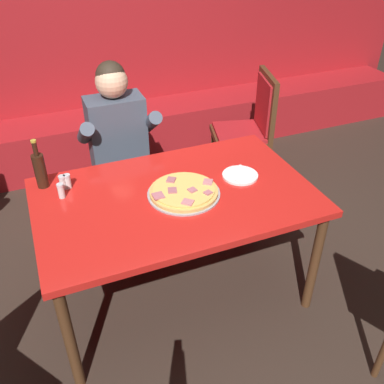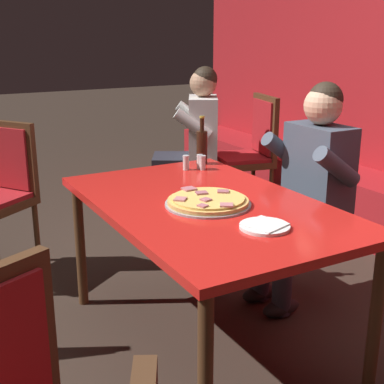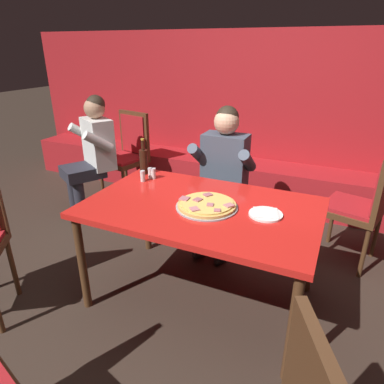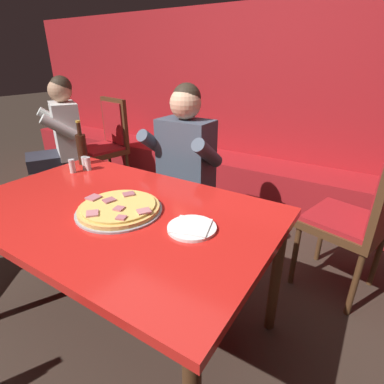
{
  "view_description": "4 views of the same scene",
  "coord_description": "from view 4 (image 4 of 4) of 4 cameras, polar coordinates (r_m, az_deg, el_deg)",
  "views": [
    {
      "loc": [
        -0.64,
        -1.83,
        2.1
      ],
      "look_at": [
        0.11,
        0.01,
        0.74
      ],
      "focal_mm": 40.0,
      "sensor_mm": 36.0,
      "label": 1
    },
    {
      "loc": [
        2.07,
        -1.24,
        1.54
      ],
      "look_at": [
        -0.16,
        0.01,
        0.76
      ],
      "focal_mm": 50.0,
      "sensor_mm": 36.0,
      "label": 2
    },
    {
      "loc": [
        0.79,
        -1.88,
        1.73
      ],
      "look_at": [
        -0.17,
        0.23,
        0.73
      ],
      "focal_mm": 32.0,
      "sensor_mm": 36.0,
      "label": 3
    },
    {
      "loc": [
        1.0,
        -0.89,
        1.42
      ],
      "look_at": [
        0.22,
        0.35,
        0.76
      ],
      "focal_mm": 28.0,
      "sensor_mm": 36.0,
      "label": 4
    }
  ],
  "objects": [
    {
      "name": "beer_bottle",
      "position": [
        2.15,
        -20.23,
        7.88
      ],
      "size": [
        0.07,
        0.07,
        0.29
      ],
      "color": "black",
      "rests_on": "main_dining_table"
    },
    {
      "name": "ground_plane",
      "position": [
        1.96,
        -11.87,
        -23.11
      ],
      "size": [
        24.0,
        24.0,
        0.0
      ],
      "primitive_type": "plane",
      "color": "#33261E"
    },
    {
      "name": "diner_seated_blue_shirt",
      "position": [
        2.09,
        -2.43,
        4.24
      ],
      "size": [
        0.53,
        0.53,
        1.27
      ],
      "color": "black",
      "rests_on": "ground_plane"
    },
    {
      "name": "shaker_red_pepper_flakes",
      "position": [
        2.02,
        -21.85,
        4.49
      ],
      "size": [
        0.04,
        0.04,
        0.09
      ],
      "color": "silver",
      "rests_on": "main_dining_table"
    },
    {
      "name": "shaker_black_pepper",
      "position": [
        2.03,
        -19.2,
        4.99
      ],
      "size": [
        0.04,
        0.04,
        0.09
      ],
      "color": "silver",
      "rests_on": "main_dining_table"
    },
    {
      "name": "dining_chair_far_right",
      "position": [
        3.43,
        -15.85,
        9.45
      ],
      "size": [
        0.53,
        0.53,
        1.03
      ],
      "color": "#4C2D19",
      "rests_on": "ground_plane"
    },
    {
      "name": "dining_chair_far_left",
      "position": [
        2.05,
        29.53,
        -3.72
      ],
      "size": [
        0.54,
        0.54,
        0.99
      ],
      "color": "#4C2D19",
      "rests_on": "ground_plane"
    },
    {
      "name": "booth_wall_panel",
      "position": [
        3.26,
        14.67,
        15.21
      ],
      "size": [
        6.8,
        0.16,
        1.9
      ],
      "primitive_type": "cube",
      "color": "#A3191E",
      "rests_on": "ground_plane"
    },
    {
      "name": "plate_white_paper",
      "position": [
        1.27,
        -0.02,
        -6.79
      ],
      "size": [
        0.21,
        0.21,
        0.02
      ],
      "color": "white",
      "rests_on": "main_dining_table"
    },
    {
      "name": "diner_standing_companion",
      "position": [
        3.19,
        -24.05,
        9.22
      ],
      "size": [
        0.61,
        0.63,
        1.27
      ],
      "color": "black",
      "rests_on": "ground_plane"
    },
    {
      "name": "pizza",
      "position": [
        1.45,
        -13.73,
        -3.02
      ],
      "size": [
        0.4,
        0.4,
        0.05
      ],
      "color": "#9E9EA3",
      "rests_on": "main_dining_table"
    },
    {
      "name": "main_dining_table",
      "position": [
        1.53,
        -14.06,
        -5.29
      ],
      "size": [
        1.52,
        0.95,
        0.76
      ],
      "color": "#4C2D19",
      "rests_on": "ground_plane"
    },
    {
      "name": "shaker_oregano",
      "position": [
        2.05,
        -19.73,
        5.09
      ],
      "size": [
        0.04,
        0.04,
        0.09
      ],
      "color": "silver",
      "rests_on": "main_dining_table"
    },
    {
      "name": "booth_bench",
      "position": [
        3.16,
        11.43,
        1.61
      ],
      "size": [
        6.46,
        0.48,
        0.46
      ],
      "primitive_type": "cube",
      "color": "#A3191E",
      "rests_on": "ground_plane"
    }
  ]
}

